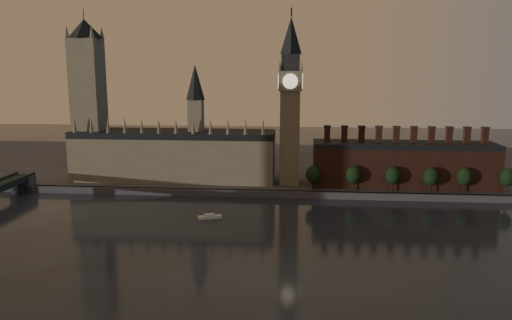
{
  "coord_description": "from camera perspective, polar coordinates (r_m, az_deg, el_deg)",
  "views": [
    {
      "loc": [
        15.38,
        -197.64,
        76.27
      ],
      "look_at": [
        -6.38,
        55.0,
        28.96
      ],
      "focal_mm": 35.0,
      "sensor_mm": 36.0,
      "label": 1
    }
  ],
  "objects": [
    {
      "name": "victoria_tower",
      "position": [
        341.13,
        -18.62,
        7.13
      ],
      "size": [
        24.0,
        24.0,
        108.0
      ],
      "color": "#7A7157",
      "rests_on": "north_bank"
    },
    {
      "name": "embankment_tree_3",
      "position": [
        307.88,
        19.34,
        -1.81
      ],
      "size": [
        8.6,
        8.6,
        14.88
      ],
      "color": "black",
      "rests_on": "north_bank"
    },
    {
      "name": "embankment_tree_2",
      "position": [
        304.06,
        15.35,
        -1.74
      ],
      "size": [
        8.6,
        8.6,
        14.88
      ],
      "color": "black",
      "rests_on": "north_bank"
    },
    {
      "name": "embankment_tree_0",
      "position": [
        298.21,
        6.54,
        -1.66
      ],
      "size": [
        8.6,
        8.6,
        14.88
      ],
      "color": "black",
      "rests_on": "north_bank"
    },
    {
      "name": "embankment_tree_1",
      "position": [
        301.27,
        11.07,
        -1.66
      ],
      "size": [
        8.6,
        8.6,
        14.88
      ],
      "color": "black",
      "rests_on": "north_bank"
    },
    {
      "name": "palace_of_westminster",
      "position": [
        327.18,
        -9.27,
        0.81
      ],
      "size": [
        130.0,
        30.3,
        74.0
      ],
      "color": "#7A7157",
      "rests_on": "north_bank"
    },
    {
      "name": "ground",
      "position": [
        212.41,
        0.45,
        -10.48
      ],
      "size": [
        900.0,
        900.0,
        0.0
      ],
      "primitive_type": "plane",
      "color": "black",
      "rests_on": "ground"
    },
    {
      "name": "river_boat",
      "position": [
        257.86,
        -5.31,
        -6.47
      ],
      "size": [
        12.53,
        7.24,
        2.41
      ],
      "rotation": [
        0.0,
        0.0,
        0.34
      ],
      "color": "silver",
      "rests_on": "ground"
    },
    {
      "name": "north_bank",
      "position": [
        383.27,
        2.53,
        -0.62
      ],
      "size": [
        900.0,
        182.0,
        4.0
      ],
      "color": "#4D4D53",
      "rests_on": "ground"
    },
    {
      "name": "big_ben",
      "position": [
        308.3,
        3.94,
        6.93
      ],
      "size": [
        15.0,
        15.0,
        107.0
      ],
      "color": "#7A7157",
      "rests_on": "north_bank"
    },
    {
      "name": "embankment_tree_5",
      "position": [
        323.27,
        26.8,
        -1.79
      ],
      "size": [
        8.6,
        8.6,
        14.88
      ],
      "color": "black",
      "rests_on": "north_bank"
    },
    {
      "name": "chimney_block",
      "position": [
        319.74,
        16.49,
        -0.41
      ],
      "size": [
        110.0,
        25.0,
        37.0
      ],
      "color": "#502A1E",
      "rests_on": "north_bank"
    },
    {
      "name": "embankment_tree_4",
      "position": [
        314.63,
        22.71,
        -1.78
      ],
      "size": [
        8.6,
        8.6,
        14.88
      ],
      "color": "black",
      "rests_on": "north_bank"
    }
  ]
}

